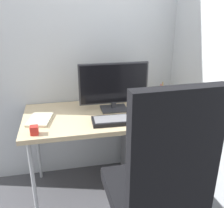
{
  "coord_description": "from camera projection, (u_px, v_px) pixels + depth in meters",
  "views": [
    {
      "loc": [
        -0.35,
        -1.82,
        1.5
      ],
      "look_at": [
        0.02,
        -0.06,
        0.8
      ],
      "focal_mm": 41.17,
      "sensor_mm": 36.0,
      "label": 1
    }
  ],
  "objects": [
    {
      "name": "wall_side_right",
      "position": [
        214.0,
        21.0,
        1.7
      ],
      "size": [
        0.04,
        2.11,
        2.8
      ],
      "primitive_type": "cube",
      "color": "silver",
      "rests_on": "ground_plane"
    },
    {
      "name": "mouse",
      "position": [
        169.0,
        117.0,
        1.91
      ],
      "size": [
        0.09,
        0.11,
        0.03
      ],
      "primitive_type": "ellipsoid",
      "rotation": [
        0.0,
        0.0,
        -0.34
      ],
      "color": "black",
      "rests_on": "desk"
    },
    {
      "name": "desk_clamp_accessory",
      "position": [
        34.0,
        130.0,
        1.68
      ],
      "size": [
        0.05,
        0.05,
        0.06
      ],
      "primitive_type": "cube",
      "color": "red",
      "rests_on": "desk"
    },
    {
      "name": "ground_plane",
      "position": [
        108.0,
        186.0,
        2.27
      ],
      "size": [
        8.0,
        8.0,
        0.0
      ],
      "primitive_type": "plane",
      "color": "#4C4C51"
    },
    {
      "name": "desk",
      "position": [
        108.0,
        118.0,
        2.03
      ],
      "size": [
        1.3,
        0.64,
        0.7
      ],
      "color": "#D1B78C",
      "rests_on": "ground_plane"
    },
    {
      "name": "notebook",
      "position": [
        40.0,
        120.0,
        1.88
      ],
      "size": [
        0.19,
        0.26,
        0.02
      ],
      "primitive_type": "cube",
      "rotation": [
        0.0,
        0.0,
        -0.21
      ],
      "color": "beige",
      "rests_on": "desk"
    },
    {
      "name": "keyboard",
      "position": [
        120.0,
        120.0,
        1.86
      ],
      "size": [
        0.41,
        0.17,
        0.03
      ],
      "color": "black",
      "rests_on": "desk"
    },
    {
      "name": "filing_cabinet",
      "position": [
        154.0,
        154.0,
        2.26
      ],
      "size": [
        0.46,
        0.57,
        0.53
      ],
      "color": "slate",
      "rests_on": "ground_plane"
    },
    {
      "name": "pen_holder",
      "position": [
        162.0,
        96.0,
        2.28
      ],
      "size": [
        0.09,
        0.09,
        0.16
      ],
      "color": "#B2B5BA",
      "rests_on": "desk"
    },
    {
      "name": "wall_back",
      "position": [
        99.0,
        18.0,
        2.08
      ],
      "size": [
        2.77,
        0.04,
        2.8
      ],
      "primitive_type": "cube",
      "color": "silver",
      "rests_on": "ground_plane"
    },
    {
      "name": "monitor",
      "position": [
        114.0,
        85.0,
        2.02
      ],
      "size": [
        0.55,
        0.17,
        0.38
      ],
      "color": "#333338",
      "rests_on": "desk"
    },
    {
      "name": "office_chair",
      "position": [
        159.0,
        182.0,
        1.35
      ],
      "size": [
        0.6,
        0.62,
        1.19
      ],
      "color": "black",
      "rests_on": "ground_plane"
    }
  ]
}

